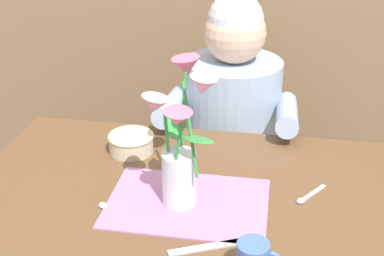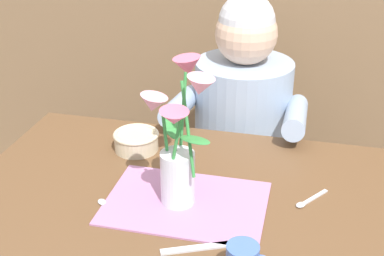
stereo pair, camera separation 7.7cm
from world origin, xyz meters
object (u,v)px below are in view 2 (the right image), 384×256
seated_person (241,149)px  dinner_knife (203,247)px  flower_vase (179,143)px  ceramic_bowl (136,140)px

seated_person → dinner_knife: (0.03, -0.79, 0.18)m
flower_vase → ceramic_bowl: (-0.19, 0.23, -0.14)m
flower_vase → ceramic_bowl: size_ratio=2.60×
flower_vase → ceramic_bowl: bearing=129.7°
seated_person → flower_vase: bearing=-93.3°
ceramic_bowl → dinner_knife: 0.49m
seated_person → dinner_knife: 0.81m
flower_vase → seated_person: bearing=83.8°
seated_person → ceramic_bowl: 0.52m
dinner_knife → seated_person: bearing=67.8°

